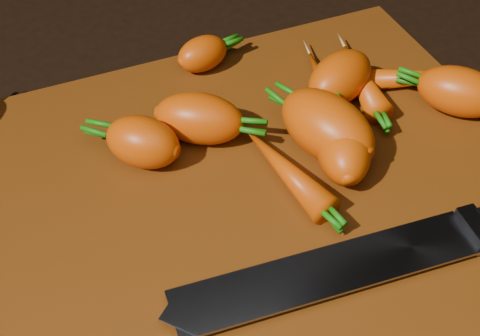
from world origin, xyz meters
name	(u,v)px	position (x,y,z in m)	size (l,w,h in m)	color
ground	(245,205)	(0.00, 0.00, -0.01)	(2.00, 2.00, 0.01)	black
cutting_board	(245,196)	(0.00, 0.00, 0.01)	(0.50, 0.40, 0.01)	#52280A
carrot_1	(143,142)	(-0.06, 0.07, 0.03)	(0.07, 0.04, 0.04)	#DA4500
carrot_2	(199,118)	(-0.01, 0.08, 0.03)	(0.08, 0.05, 0.05)	#DA4500
carrot_3	(327,127)	(0.08, 0.02, 0.04)	(0.09, 0.06, 0.06)	#DA4500
carrot_4	(340,78)	(0.13, 0.08, 0.04)	(0.07, 0.05, 0.05)	#DA4500
carrot_5	(202,54)	(0.03, 0.17, 0.03)	(0.05, 0.03, 0.03)	#DA4500
carrot_6	(459,92)	(0.22, 0.02, 0.03)	(0.08, 0.05, 0.05)	#DA4500
carrot_7	(324,85)	(0.12, 0.09, 0.02)	(0.10, 0.02, 0.02)	#DA4500
carrot_8	(425,77)	(0.21, 0.06, 0.02)	(0.13, 0.02, 0.02)	#DA4500
carrot_9	(287,171)	(0.04, 0.00, 0.03)	(0.10, 0.03, 0.03)	#DA4500
carrot_10	(343,147)	(0.09, -0.01, 0.03)	(0.08, 0.05, 0.05)	#DA4500
carrot_11	(361,79)	(0.15, 0.08, 0.03)	(0.10, 0.03, 0.03)	#DA4500
knife	(356,263)	(0.04, -0.11, 0.02)	(0.38, 0.06, 0.02)	gray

